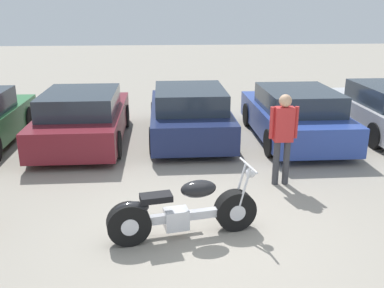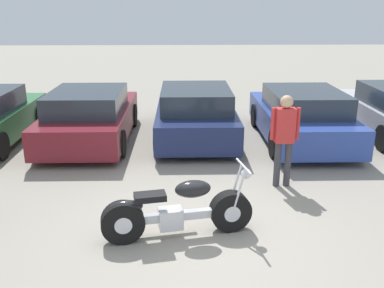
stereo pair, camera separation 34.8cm
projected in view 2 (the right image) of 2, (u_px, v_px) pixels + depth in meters
name	position (u px, v px, depth m)	size (l,w,h in m)	color
ground_plane	(202.00, 234.00, 6.28)	(60.00, 60.00, 0.00)	gray
motorcycle	(176.00, 211.00, 6.10)	(2.18, 0.80, 1.02)	black
parked_car_maroon	(90.00, 117.00, 10.33)	(1.95, 4.06, 1.29)	maroon
parked_car_navy	(195.00, 113.00, 10.63)	(1.95, 4.06, 1.29)	#19234C
parked_car_blue	(302.00, 116.00, 10.35)	(1.95, 4.06, 1.29)	#2D479E
person_standing	(285.00, 133.00, 7.62)	(0.52, 0.23, 1.70)	#38383D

